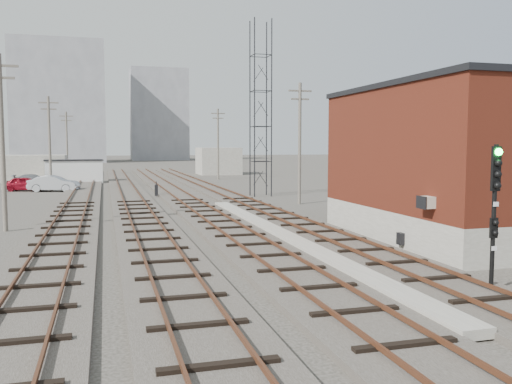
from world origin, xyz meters
name	(u,v)px	position (x,y,z in m)	size (l,w,h in m)	color
ground	(166,179)	(0.00, 60.00, 0.00)	(320.00, 320.00, 0.00)	#282621
track_right	(217,192)	(2.50, 39.00, 0.11)	(3.20, 90.00, 0.39)	#332D28
track_mid_right	(174,193)	(-1.50, 39.00, 0.11)	(3.20, 90.00, 0.39)	#332D28
track_mid_left	(129,194)	(-5.50, 39.00, 0.11)	(3.20, 90.00, 0.39)	#332D28
track_left	(82,195)	(-9.50, 39.00, 0.11)	(3.20, 90.00, 0.39)	#332D28
platform_curb	(282,236)	(0.50, 14.00, 0.13)	(0.90, 28.00, 0.26)	gray
brick_building	(439,162)	(7.50, 12.00, 3.63)	(6.54, 12.20, 7.22)	gray
lattice_tower	(261,109)	(5.50, 35.00, 7.50)	(1.60, 1.60, 15.00)	black
utility_pole_left_a	(2,138)	(-12.50, 20.00, 4.80)	(1.80, 0.24, 9.00)	#595147
utility_pole_left_b	(50,141)	(-12.50, 45.00, 4.80)	(1.80, 0.24, 9.00)	#595147
utility_pole_left_c	(67,142)	(-12.50, 70.00, 4.80)	(1.80, 0.24, 9.00)	#595147
utility_pole_right_a	(300,140)	(6.50, 28.00, 4.80)	(1.80, 0.24, 9.00)	#595147
utility_pole_right_b	(218,142)	(6.50, 58.00, 4.80)	(1.80, 0.24, 9.00)	#595147
apartment_left	(60,102)	(-18.00, 135.00, 15.00)	(22.00, 14.00, 30.00)	gray
apartment_right	(159,115)	(8.00, 150.00, 13.00)	(16.00, 12.00, 26.00)	gray
shed_left	(32,168)	(-16.00, 60.00, 1.60)	(8.00, 5.00, 3.20)	gray
shed_right	(218,161)	(9.00, 70.00, 2.00)	(6.00, 6.00, 4.00)	gray
signal_mast	(495,204)	(3.70, 3.54, 2.67)	(0.40, 0.42, 4.45)	gray
switch_stand	(156,190)	(-3.31, 36.59, 0.58)	(0.31, 0.31, 1.23)	black
site_trailer	(74,171)	(-10.97, 56.07, 1.38)	(6.71, 3.38, 2.73)	white
car_red	(25,184)	(-14.91, 45.91, 0.69)	(1.64, 4.07, 1.39)	maroon
car_silver	(54,184)	(-12.20, 44.55, 0.76)	(1.62, 4.64, 1.53)	#ACB0B4
car_grey	(34,180)	(-14.94, 52.84, 0.63)	(1.76, 4.32, 1.25)	gray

